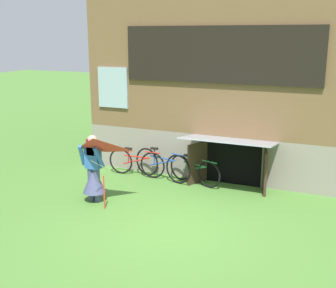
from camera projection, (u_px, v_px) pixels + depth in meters
ground_plane at (170, 226)px, 8.58m from camera, size 60.00×60.00×0.00m
log_house at (245, 78)px, 13.06m from camera, size 7.49×6.55×4.83m
person at (94, 174)px, 9.74m from camera, size 0.61×0.52×1.54m
kite at (94, 159)px, 8.91m from camera, size 1.08×1.18×1.47m
bicycle_green at (194, 170)px, 10.97m from camera, size 1.53×0.52×0.72m
bicycle_blue at (162, 165)px, 11.29m from camera, size 1.76×0.50×0.82m
bicycle_red at (136, 163)px, 11.59m from camera, size 1.66×0.08×0.75m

